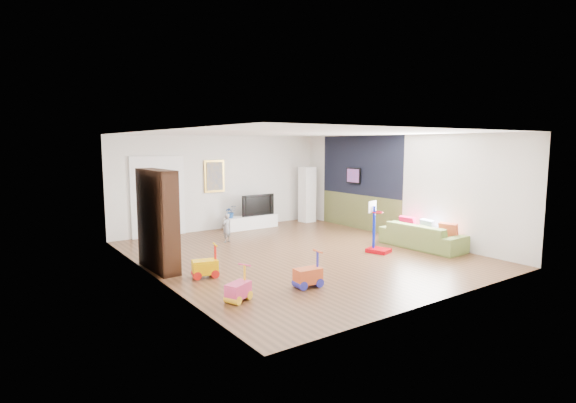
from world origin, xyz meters
TOP-DOWN VIEW (x-y plane):
  - floor at (0.00, 0.00)m, footprint 6.50×7.50m
  - ceiling at (0.00, 0.00)m, footprint 6.50×7.50m
  - wall_back at (0.00, 3.75)m, footprint 6.50×0.00m
  - wall_front at (0.00, -3.75)m, footprint 6.50×0.00m
  - wall_left at (-3.25, 0.00)m, footprint 0.00×7.50m
  - wall_right at (3.25, 0.00)m, footprint 0.00×7.50m
  - navy_accent at (3.23, 1.40)m, footprint 0.01×3.20m
  - olive_wainscot at (3.23, 1.40)m, footprint 0.01×3.20m
  - doorway at (-1.90, 3.71)m, footprint 1.45×0.06m
  - painting_back at (-0.25, 3.71)m, footprint 0.62×0.06m
  - artwork_right at (3.17, 1.60)m, footprint 0.04×0.56m
  - media_console at (0.70, 3.28)m, footprint 1.62×0.42m
  - tall_cabinet at (2.74, 3.25)m, footprint 0.42×0.42m
  - bookshelf at (-3.00, 0.56)m, footprint 0.40×1.36m
  - sofa at (2.76, -1.23)m, footprint 0.88×2.05m
  - basketball_hoop at (1.59, -0.95)m, footprint 0.53×0.59m
  - ride_on_yellow at (-2.49, -0.46)m, footprint 0.52×0.39m
  - ride_on_orange at (-1.27, -2.01)m, footprint 0.49×0.33m
  - ride_on_pink at (-2.60, -1.94)m, footprint 0.49×0.41m
  - child at (-0.76, 2.01)m, footprint 0.32×0.27m
  - tv at (0.89, 3.30)m, footprint 1.08×0.18m
  - vase_plant at (0.02, 3.27)m, footprint 0.33×0.30m
  - pillow_left at (2.94, -1.82)m, footprint 0.20×0.43m
  - pillow_center at (2.96, -1.24)m, footprint 0.17×0.42m
  - pillow_right at (2.93, -0.64)m, footprint 0.16×0.42m

SIDE VIEW (x-z plane):
  - floor at x=0.00m, z-range 0.00..0.00m
  - media_console at x=0.70m, z-range 0.00..0.38m
  - ride_on_pink at x=-2.60m, z-range 0.00..0.56m
  - sofa at x=2.76m, z-range 0.00..0.59m
  - ride_on_yellow at x=-2.49m, z-range 0.00..0.62m
  - ride_on_orange at x=-1.27m, z-range 0.00..0.62m
  - child at x=-0.76m, z-range 0.00..0.74m
  - pillow_left at x=2.94m, z-range 0.26..0.67m
  - pillow_center at x=2.96m, z-range 0.26..0.67m
  - pillow_right at x=2.93m, z-range 0.26..0.67m
  - olive_wainscot at x=3.23m, z-range 0.00..1.00m
  - vase_plant at x=0.02m, z-range 0.38..0.73m
  - basketball_hoop at x=1.59m, z-range 0.00..1.18m
  - tv at x=0.89m, z-range 0.38..1.00m
  - tall_cabinet at x=2.74m, z-range 0.00..1.75m
  - bookshelf at x=-3.00m, z-range 0.00..1.98m
  - doorway at x=-1.90m, z-range 0.00..2.10m
  - wall_back at x=0.00m, z-range 0.00..2.70m
  - wall_front at x=0.00m, z-range 0.00..2.70m
  - wall_left at x=-3.25m, z-range 0.00..2.70m
  - wall_right at x=3.25m, z-range 0.00..2.70m
  - artwork_right at x=3.17m, z-range 1.32..1.78m
  - painting_back at x=-0.25m, z-range 1.09..2.01m
  - navy_accent at x=3.23m, z-range 1.00..2.70m
  - ceiling at x=0.00m, z-range 2.70..2.70m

